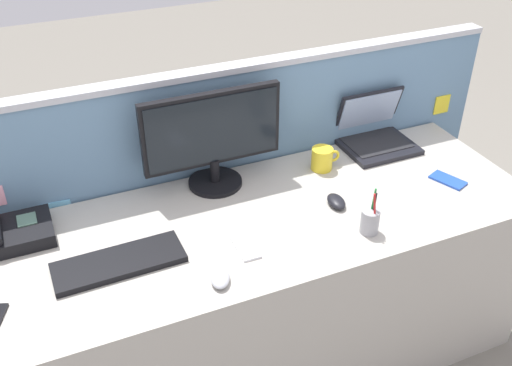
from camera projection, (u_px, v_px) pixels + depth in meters
ground_plane at (261, 356)px, 2.50m from camera, size 10.00×10.00×0.00m
desk at (261, 293)px, 2.30m from camera, size 2.06×0.72×0.74m
cubicle_divider at (224, 196)px, 2.49m from camera, size 2.42×0.08×1.17m
desktop_monitor at (212, 136)px, 2.17m from camera, size 0.54×0.21×0.38m
laptop at (374, 132)px, 2.51m from camera, size 0.30×0.27×0.23m
desk_phone at (19, 231)px, 1.98m from camera, size 0.21×0.20×0.09m
keyboard_main at (119, 262)px, 1.88m from camera, size 0.42×0.16×0.02m
computer_mouse_right_hand at (336, 201)px, 2.15m from camera, size 0.07×0.11×0.03m
computer_mouse_left_hand at (220, 278)px, 1.81m from camera, size 0.09×0.11×0.03m
pen_cup at (370, 221)px, 2.00m from camera, size 0.06×0.06×0.17m
cell_phone_blue_case at (448, 180)px, 2.29m from camera, size 0.11×0.15×0.01m
cell_phone_white_slab at (245, 247)px, 1.95m from camera, size 0.07×0.14×0.01m
coffee_mug at (322, 159)px, 2.35m from camera, size 0.12×0.09×0.09m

